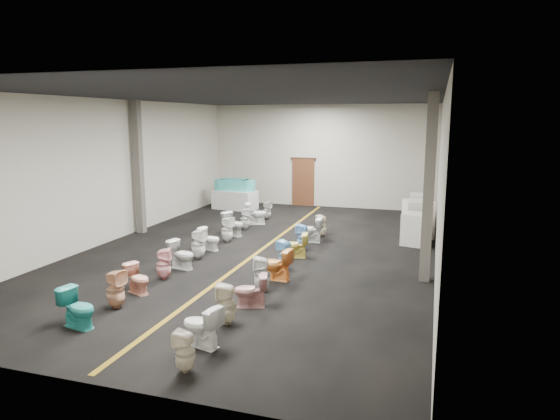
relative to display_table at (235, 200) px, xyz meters
The scene contains 40 objects.
floor 7.05m from the display_table, 61.17° to the right, with size 16.00×16.00×0.00m, color black.
ceiling 8.14m from the display_table, 61.17° to the right, with size 16.00×16.00×0.00m, color black.
wall_back 4.27m from the display_table, 28.34° to the left, with size 10.00×10.00×0.00m, color #B8B29D.
wall_front 14.69m from the display_table, 76.52° to the right, with size 10.00×10.00×0.00m, color #B8B29D.
wall_left 6.63m from the display_table, 104.58° to the right, with size 16.00×16.00×0.00m, color #B8B29D.
wall_right 10.58m from the display_table, 36.31° to the right, with size 16.00×16.00×0.00m, color #B8B29D.
aisle_stripe 7.05m from the display_table, 61.17° to the right, with size 0.12×15.60×0.01m, color #856213.
back_door 3.21m from the display_table, 34.31° to the left, with size 1.00×0.10×2.10m, color #562D19.
door_frame 3.58m from the display_table, 34.46° to the left, with size 1.15×0.08×0.10m, color #331C11.
column_left 5.65m from the display_table, 104.69° to the right, with size 0.25×0.25×4.50m, color #59544C.
column_right 11.34m from the display_table, 43.28° to the right, with size 0.25×0.25×4.50m, color #59544C.
display_table is the anchor object (origin of this frame).
bathtub 0.66m from the display_table, ahead, with size 1.86×0.68×0.55m.
appliance_crate_a 8.82m from the display_table, 27.93° to the right, with size 0.77×0.77×0.99m, color silver.
appliance_crate_b 8.36m from the display_table, 21.08° to the right, with size 0.89×0.89×1.23m, color silver.
appliance_crate_c 8.01m from the display_table, 13.16° to the right, with size 0.78×0.78×0.88m, color silver.
appliance_crate_d 7.81m from the display_table, ahead, with size 0.75×0.75×1.07m, color silver.
toilet_left_0 12.66m from the display_table, 80.92° to the right, with size 0.42×0.74×0.76m, color teal.
toilet_left_1 11.65m from the display_table, 79.69° to the right, with size 0.37×0.38×0.83m, color #DDA47D.
toilet_left_2 10.73m from the display_table, 79.22° to the right, with size 0.38×0.66×0.67m, color #F2A48A.
toilet_left_3 9.71m from the display_table, 77.80° to the right, with size 0.35×0.36×0.79m, color #EEA6A8.
toilet_left_4 8.79m from the display_table, 76.61° to the right, with size 0.42×0.74×0.75m, color silver.
toilet_left_5 7.85m from the display_table, 74.98° to the right, with size 0.38×0.39×0.85m, color white.
toilet_left_6 6.90m from the display_table, 73.81° to the right, with size 0.38×0.66×0.68m, color white.
toilet_left_7 5.92m from the display_table, 69.89° to the right, with size 0.37×0.38×0.82m, color white.
toilet_left_8 5.04m from the display_table, 68.04° to the right, with size 0.44×0.78×0.79m, color silver.
toilet_left_9 4.14m from the display_table, 62.51° to the right, with size 0.35×0.36×0.78m, color silver.
toilet_left_10 3.35m from the display_table, 54.06° to the right, with size 0.45×0.80×0.81m, color white.
toilet_left_11 2.67m from the display_table, 39.70° to the right, with size 0.32×0.33×0.71m, color silver.
toilet_right_0 14.24m from the display_table, 70.58° to the right, with size 0.31×0.32×0.69m, color beige.
toilet_right_1 13.34m from the display_table, 69.97° to the right, with size 0.42×0.74×0.75m, color white.
toilet_right_2 12.43m from the display_table, 68.19° to the right, with size 0.37×0.38×0.82m, color beige.
toilet_right_3 11.57m from the display_table, 65.86° to the right, with size 0.39×0.69×0.71m, color #D0928F.
toilet_right_4 10.64m from the display_table, 64.17° to the right, with size 0.37×0.37×0.81m, color silver.
toilet_right_5 9.89m from the display_table, 61.69° to the right, with size 0.44×0.77×0.79m, color #F5963F.
toilet_right_6 9.03m from the display_table, 59.22° to the right, with size 0.35×0.35×0.77m, color #73B1DA.
toilet_right_7 8.09m from the display_table, 55.33° to the right, with size 0.40×0.70×0.71m, color #F2DA60.
toilet_right_8 7.36m from the display_table, 51.59° to the right, with size 0.36×0.36×0.79m, color #7DB7E8.
toilet_right_9 6.59m from the display_table, 46.30° to the right, with size 0.45×0.79×0.80m, color white.
toilet_right_10 6.12m from the display_table, 39.31° to the right, with size 0.32×0.33×0.72m, color #F3E6C7.
Camera 1 is at (4.89, -13.66, 3.89)m, focal length 32.00 mm.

